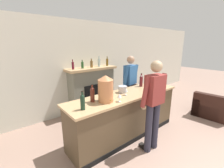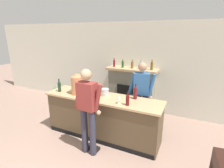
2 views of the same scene
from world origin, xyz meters
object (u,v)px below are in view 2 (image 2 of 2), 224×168
Objects in this scene: wine_bottle_rose_blush at (128,99)px; wine_glass_mid_counter at (98,93)px; ice_bucket_steel at (105,92)px; person_customer at (88,109)px; copper_dispenser at (77,84)px; wine_glass_front_right at (119,98)px; wine_glass_back_row at (80,93)px; wine_bottle_merlot_tall at (59,86)px; wine_bottle_riesling_slim at (75,85)px; wine_bottle_burgundy_dark at (135,92)px; person_bartender at (141,95)px; potted_plant_corner at (58,93)px; fireplace_stone at (131,90)px.

wine_glass_mid_counter is (-0.76, 0.15, -0.02)m from wine_bottle_rose_blush.
person_customer is at bearing -86.56° from ice_bucket_steel.
copper_dispenser reaches higher than wine_glass_front_right.
wine_glass_mid_counter is at bearing 27.82° from wine_glass_back_row.
person_customer is 5.57× the size of wine_bottle_merlot_tall.
wine_bottle_riesling_slim is at bearing -176.53° from ice_bucket_steel.
person_customer is at bearing -127.49° from wine_bottle_burgundy_dark.
person_bartender reaches higher than wine_bottle_riesling_slim.
wine_bottle_rose_blush is (1.32, -0.13, -0.12)m from copper_dispenser.
wine_glass_front_right is (1.12, -0.13, -0.13)m from copper_dispenser.
wine_bottle_merlot_tall is (-0.51, -0.05, -0.11)m from copper_dispenser.
wine_glass_front_right is (-0.22, -0.41, -0.03)m from wine_bottle_burgundy_dark.
copper_dispenser is at bearing 138.57° from wine_glass_back_row.
potted_plant_corner is 3.46m from person_bartender.
fireplace_stone is at bearing 66.39° from copper_dispenser.
person_customer is at bearing -133.67° from wine_glass_front_right.
copper_dispenser is 0.57m from wine_glass_mid_counter.
person_customer is 0.64m from wine_glass_mid_counter.
person_bartender is 0.83m from wine_bottle_rose_blush.
fireplace_stone is 5.94× the size of wine_bottle_rose_blush.
person_customer reaches higher than wine_glass_mid_counter.
ice_bucket_steel is 0.62× the size of wine_bottle_merlot_tall.
wine_bottle_riesling_slim is at bearing -121.19° from fireplace_stone.
ice_bucket_steel is 1.27× the size of wine_glass_back_row.
wine_bottle_merlot_tall is (1.44, -1.41, 0.86)m from potted_plant_corner.
fireplace_stone reaches higher than wine_bottle_riesling_slim.
ice_bucket_steel is 0.58× the size of wine_bottle_riesling_slim.
person_customer is 1.31m from wine_bottle_merlot_tall.
person_customer is 1.16m from wine_bottle_riesling_slim.
wine_bottle_riesling_slim is 1.19× the size of wine_bottle_rose_blush.
person_bartender reaches higher than copper_dispenser.
ice_bucket_steel is at bearing 154.46° from wine_bottle_rose_blush.
wine_bottle_riesling_slim is at bearing 142.25° from copper_dispenser.
ice_bucket_steel is (-0.05, 0.80, 0.09)m from person_customer.
wine_bottle_merlot_tall reaches higher than wine_glass_back_row.
wine_glass_back_row is (-1.17, -0.85, 0.14)m from person_bartender.
potted_plant_corner is 0.40× the size of person_customer.
copper_dispenser is (-0.75, -1.73, 0.56)m from fireplace_stone.
wine_glass_mid_counter is (-0.20, -1.71, 0.41)m from fireplace_stone.
copper_dispenser is 0.68m from ice_bucket_steel.
wine_bottle_merlot_tall is at bearing -125.48° from fireplace_stone.
person_customer is at bearing -24.81° from wine_bottle_merlot_tall.
fireplace_stone reaches higher than wine_bottle_burgundy_dark.
wine_bottle_burgundy_dark is at bearing 10.10° from wine_bottle_merlot_tall.
wine_glass_front_right is at bearing 46.33° from person_customer.
wine_bottle_burgundy_dark is (-0.02, -0.40, 0.18)m from person_bartender.
copper_dispenser is (-0.67, 0.60, 0.27)m from person_customer.
person_bartender is 5.50× the size of wine_bottle_merlot_tall.
copper_dispenser is 0.53m from wine_bottle_merlot_tall.
person_bartender is at bearing 21.38° from wine_bottle_merlot_tall.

